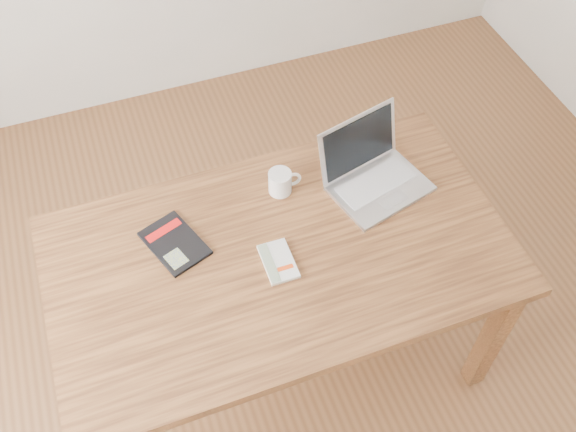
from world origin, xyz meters
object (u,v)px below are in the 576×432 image
object	(u,v)px
desk	(280,267)
coffee_mug	(281,182)
laptop	(373,172)
white_guidebook	(278,262)
black_guidebook	(174,243)

from	to	relation	value
desk	coffee_mug	xyz separation A→B (m)	(0.09, 0.25, 0.14)
desk	laptop	xyz separation A→B (m)	(0.42, 0.18, 0.14)
white_guidebook	coffee_mug	xyz separation A→B (m)	(0.11, 0.29, 0.04)
desk	laptop	world-z (taller)	laptop
laptop	coffee_mug	world-z (taller)	laptop
black_guidebook	coffee_mug	distance (m)	0.43
white_guidebook	laptop	bearing A→B (deg)	27.38
coffee_mug	white_guidebook	bearing A→B (deg)	-107.85
desk	black_guidebook	bearing A→B (deg)	154.64
desk	laptop	size ratio (longest dim) A/B	3.90
white_guidebook	coffee_mug	world-z (taller)	coffee_mug
black_guidebook	laptop	bearing A→B (deg)	-17.99
desk	white_guidebook	bearing A→B (deg)	-117.90
desk	black_guidebook	size ratio (longest dim) A/B	5.75
laptop	black_guidebook	bearing A→B (deg)	167.51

